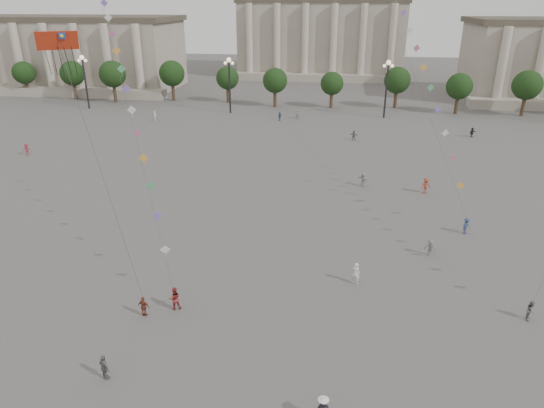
# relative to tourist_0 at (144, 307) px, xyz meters

# --- Properties ---
(ground) EXTENTS (360.00, 360.00, 0.00)m
(ground) POSITION_rel_tourist_0_xyz_m (6.27, -3.23, -0.78)
(ground) COLOR #555250
(ground) RESTS_ON ground
(hall_west) EXTENTS (84.00, 26.22, 17.20)m
(hall_west) POSITION_rel_tourist_0_xyz_m (-68.73, 90.66, 7.65)
(hall_west) COLOR gray
(hall_west) RESTS_ON ground
(hall_central) EXTENTS (48.30, 34.30, 35.50)m
(hall_central) POSITION_rel_tourist_0_xyz_m (6.27, 125.99, 13.45)
(hall_central) COLOR gray
(hall_central) RESTS_ON ground
(tree_row) EXTENTS (137.12, 5.12, 8.00)m
(tree_row) POSITION_rel_tourist_0_xyz_m (6.27, 74.77, 4.62)
(tree_row) COLOR #3A2A1D
(tree_row) RESTS_ON ground
(lamp_post_far_west) EXTENTS (2.00, 0.90, 10.65)m
(lamp_post_far_west) POSITION_rel_tourist_0_xyz_m (-38.73, 66.77, 6.57)
(lamp_post_far_west) COLOR #262628
(lamp_post_far_west) RESTS_ON ground
(lamp_post_mid_west) EXTENTS (2.00, 0.90, 10.65)m
(lamp_post_mid_west) POSITION_rel_tourist_0_xyz_m (-8.73, 66.77, 6.57)
(lamp_post_mid_west) COLOR #262628
(lamp_post_mid_west) RESTS_ON ground
(lamp_post_mid_east) EXTENTS (2.00, 0.90, 10.65)m
(lamp_post_mid_east) POSITION_rel_tourist_0_xyz_m (21.27, 66.77, 6.57)
(lamp_post_mid_east) COLOR #262628
(lamp_post_mid_east) RESTS_ON ground
(person_crowd_0) EXTENTS (0.96, 0.99, 1.66)m
(person_crowd_0) POSITION_rel_tourist_0_xyz_m (1.85, 61.39, 0.05)
(person_crowd_0) COLOR #2F4A6B
(person_crowd_0) RESTS_ON ground
(person_crowd_2) EXTENTS (1.22, 1.28, 1.74)m
(person_crowd_2) POSITION_rel_tourist_0_xyz_m (-31.58, 34.61, 0.09)
(person_crowd_2) COLOR maroon
(person_crowd_2) RESTS_ON ground
(person_crowd_4) EXTENTS (1.47, 1.32, 1.62)m
(person_crowd_4) POSITION_rel_tourist_0_xyz_m (4.93, 63.90, 0.03)
(person_crowd_4) COLOR #B7B7B3
(person_crowd_4) RESTS_ON ground
(person_crowd_6) EXTENTS (1.14, 0.97, 1.53)m
(person_crowd_6) POSITION_rel_tourist_0_xyz_m (21.50, 12.06, -0.01)
(person_crowd_6) COLOR slate
(person_crowd_6) RESTS_ON ground
(person_crowd_7) EXTENTS (1.56, 1.43, 1.73)m
(person_crowd_7) POSITION_rel_tourist_0_xyz_m (16.21, 28.70, 0.09)
(person_crowd_7) COLOR beige
(person_crowd_7) RESTS_ON ground
(person_crowd_8) EXTENTS (1.40, 1.15, 1.88)m
(person_crowd_8) POSITION_rel_tourist_0_xyz_m (23.33, 27.36, 0.16)
(person_crowd_8) COLOR #9A3D2A
(person_crowd_8) RESTS_ON ground
(person_crowd_9) EXTENTS (1.40, 1.31, 1.57)m
(person_crowd_9) POSITION_rel_tourist_0_xyz_m (34.58, 54.29, 0.01)
(person_crowd_9) COLOR black
(person_crowd_9) RESTS_ON ground
(person_crowd_10) EXTENTS (0.49, 0.70, 1.84)m
(person_crowd_10) POSITION_rel_tourist_0_xyz_m (-21.00, 57.87, 0.14)
(person_crowd_10) COLOR white
(person_crowd_10) RESTS_ON ground
(person_crowd_12) EXTENTS (1.49, 0.88, 1.53)m
(person_crowd_12) POSITION_rel_tourist_0_xyz_m (15.36, 49.78, -0.01)
(person_crowd_12) COLOR slate
(person_crowd_12) RESTS_ON ground
(person_crowd_13) EXTENTS (0.80, 0.71, 1.84)m
(person_crowd_13) POSITION_rel_tourist_0_xyz_m (14.97, 6.50, 0.14)
(person_crowd_13) COLOR white
(person_crowd_13) RESTS_ON ground
(tourist_0) EXTENTS (0.97, 0.54, 1.56)m
(tourist_0) POSITION_rel_tourist_0_xyz_m (0.00, 0.00, 0.00)
(tourist_0) COLOR brown
(tourist_0) RESTS_ON ground
(tourist_3) EXTENTS (1.04, 0.88, 1.67)m
(tourist_3) POSITION_rel_tourist_0_xyz_m (0.09, -6.28, 0.05)
(tourist_3) COLOR slate
(tourist_3) RESTS_ON ground
(kite_flyer_0) EXTENTS (1.06, 0.96, 1.77)m
(kite_flyer_0) POSITION_rel_tourist_0_xyz_m (1.89, 1.13, 0.11)
(kite_flyer_0) COLOR maroon
(kite_flyer_0) RESTS_ON ground
(kite_flyer_1) EXTENTS (1.17, 1.18, 1.63)m
(kite_flyer_1) POSITION_rel_tourist_0_xyz_m (25.62, 16.99, 0.04)
(kite_flyer_1) COLOR navy
(kite_flyer_1) RESTS_ON ground
(kite_flyer_2) EXTENTS (0.84, 0.90, 1.48)m
(kite_flyer_2) POSITION_rel_tourist_0_xyz_m (27.07, 3.46, -0.04)
(kite_flyer_2) COLOR slate
(kite_flyer_2) RESTS_ON ground
(dragon_kite) EXTENTS (2.39, 1.63, 17.80)m
(dragon_kite) POSITION_rel_tourist_0_xyz_m (-2.60, -1.04, 17.15)
(dragon_kite) COLOR #AF2912
(dragon_kite) RESTS_ON ground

